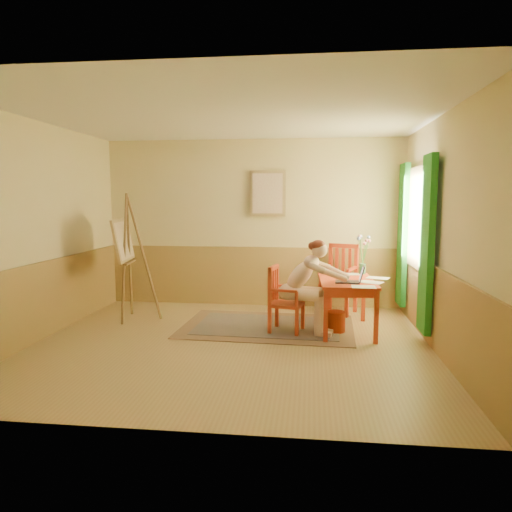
# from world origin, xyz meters

# --- Properties ---
(room) EXTENTS (5.04, 4.54, 2.84)m
(room) POSITION_xyz_m (0.00, 0.00, 1.40)
(room) COLOR tan
(room) RESTS_ON ground
(wainscot) EXTENTS (5.00, 4.50, 1.00)m
(wainscot) POSITION_xyz_m (0.00, 0.80, 0.50)
(wainscot) COLOR #B38C49
(wainscot) RESTS_ON room
(window) EXTENTS (0.12, 2.01, 2.20)m
(window) POSITION_xyz_m (2.42, 1.10, 1.35)
(window) COLOR white
(window) RESTS_ON room
(wall_portrait) EXTENTS (0.60, 0.05, 0.76)m
(wall_portrait) POSITION_xyz_m (0.25, 2.20, 1.90)
(wall_portrait) COLOR #9E8351
(wall_portrait) RESTS_ON room
(rug) EXTENTS (2.47, 1.70, 0.02)m
(rug) POSITION_xyz_m (0.38, 0.84, 0.01)
(rug) COLOR #8C7251
(rug) RESTS_ON room
(table) EXTENTS (0.76, 1.22, 0.72)m
(table) POSITION_xyz_m (1.47, 0.76, 0.63)
(table) COLOR #CD4825
(table) RESTS_ON room
(chair_left) EXTENTS (0.49, 0.48, 0.91)m
(chair_left) POSITION_xyz_m (0.62, 0.61, 0.46)
(chair_left) COLOR #CD4825
(chair_left) RESTS_ON room
(chair_back) EXTENTS (0.63, 0.65, 1.09)m
(chair_back) POSITION_xyz_m (1.44, 1.81, 0.55)
(chair_back) COLOR #CD4825
(chair_back) RESTS_ON room
(figure) EXTENTS (0.98, 0.51, 1.28)m
(figure) POSITION_xyz_m (0.93, 0.55, 0.70)
(figure) COLOR beige
(figure) RESTS_ON room
(laptop) EXTENTS (0.39, 0.25, 0.23)m
(laptop) POSITION_xyz_m (1.52, 0.51, 0.77)
(laptop) COLOR #1E2338
(laptop) RESTS_ON table
(papers) EXTENTS (0.70, 1.23, 0.00)m
(papers) POSITION_xyz_m (1.71, 0.73, 0.72)
(papers) COLOR white
(papers) RESTS_ON table
(vase) EXTENTS (0.23, 0.29, 0.58)m
(vase) POSITION_xyz_m (1.74, 1.29, 0.99)
(vase) COLOR #3F724C
(vase) RESTS_ON table
(wastebasket) EXTENTS (0.33, 0.33, 0.29)m
(wastebasket) POSITION_xyz_m (1.32, 0.68, 0.14)
(wastebasket) COLOR #A2300D
(wastebasket) RESTS_ON room
(easel) EXTENTS (0.68, 0.85, 1.90)m
(easel) POSITION_xyz_m (-1.76, 1.04, 1.12)
(easel) COLOR brown
(easel) RESTS_ON room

